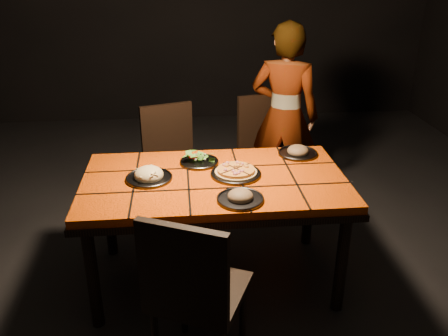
{
  "coord_description": "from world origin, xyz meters",
  "views": [
    {
      "loc": [
        -0.2,
        -2.61,
        1.99
      ],
      "look_at": [
        0.06,
        -0.02,
        0.82
      ],
      "focal_mm": 38.0,
      "sensor_mm": 36.0,
      "label": 1
    }
  ],
  "objects": [
    {
      "name": "chair_near",
      "position": [
        -0.17,
        -0.79,
        0.54
      ],
      "size": [
        0.57,
        0.57,
        0.95
      ],
      "rotation": [
        0.0,
        0.0,
        2.71
      ],
      "color": "black",
      "rests_on": "ground"
    },
    {
      "name": "chair_far_left",
      "position": [
        -0.27,
        0.89,
        0.53
      ],
      "size": [
        0.53,
        0.53,
        0.93
      ],
      "rotation": [
        0.0,
        0.0,
        0.31
      ],
      "color": "black",
      "rests_on": "ground"
    },
    {
      "name": "plate_pasta",
      "position": [
        -0.4,
        0.01,
        0.77
      ],
      "size": [
        0.28,
        0.28,
        0.09
      ],
      "color": "#36363B",
      "rests_on": "dining_table"
    },
    {
      "name": "plate_mushroom_b",
      "position": [
        0.59,
        0.31,
        0.77
      ],
      "size": [
        0.27,
        0.27,
        0.09
      ],
      "color": "#36363B",
      "rests_on": "dining_table"
    },
    {
      "name": "chair_far_right",
      "position": [
        0.52,
        1.08,
        0.53
      ],
      "size": [
        0.52,
        0.52,
        0.93
      ],
      "rotation": [
        0.0,
        0.0,
        0.26
      ],
      "color": "black",
      "rests_on": "ground"
    },
    {
      "name": "plate_mushroom_a",
      "position": [
        0.12,
        -0.31,
        0.77
      ],
      "size": [
        0.26,
        0.26,
        0.09
      ],
      "color": "#36363B",
      "rests_on": "dining_table"
    },
    {
      "name": "diner",
      "position": [
        0.67,
        1.07,
        0.77
      ],
      "size": [
        0.66,
        0.55,
        1.54
      ],
      "primitive_type": "imported",
      "rotation": [
        0.0,
        0.0,
        2.76
      ],
      "color": "brown",
      "rests_on": "ground"
    },
    {
      "name": "plate_salad",
      "position": [
        -0.08,
        0.23,
        0.78
      ],
      "size": [
        0.25,
        0.25,
        0.07
      ],
      "color": "#36363B",
      "rests_on": "dining_table"
    },
    {
      "name": "plate_pizza",
      "position": [
        0.13,
        0.02,
        0.77
      ],
      "size": [
        0.36,
        0.36,
        0.04
      ],
      "color": "#36363B",
      "rests_on": "dining_table"
    },
    {
      "name": "dining_table",
      "position": [
        0.0,
        0.0,
        0.67
      ],
      "size": [
        1.62,
        0.92,
        0.75
      ],
      "color": "#FF5708",
      "rests_on": "ground"
    },
    {
      "name": "room_shell",
      "position": [
        0.0,
        0.0,
        1.5
      ],
      "size": [
        6.04,
        7.04,
        3.08
      ],
      "color": "black",
      "rests_on": "ground"
    }
  ]
}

